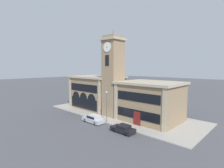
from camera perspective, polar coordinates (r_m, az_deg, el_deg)
The scene contains 8 objects.
ground_plane at distance 36.40m, azimuth -4.87°, elevation -11.79°, with size 300.00×300.00×0.00m, color #4C4C51.
sidewalk_kerb at distance 41.17m, azimuth 2.51°, elevation -9.61°, with size 36.89×13.99×0.15m.
clock_tower at distance 38.12m, azimuth 0.34°, elevation 2.53°, with size 4.31×4.31×18.72m.
town_hall_left_wing at distance 46.34m, azimuth -4.88°, elevation -2.61°, with size 13.04×9.76×8.50m.
town_hall_right_wing at distance 36.19m, azimuth 12.39°, elevation -5.49°, with size 12.02×9.76×7.92m.
parked_car_near at distance 34.97m, azimuth -6.15°, elevation -11.21°, with size 4.80×1.86×1.49m.
parked_car_mid at distance 29.91m, azimuth 3.64°, elevation -14.30°, with size 4.14×1.90×1.31m.
street_lamp at distance 33.93m, azimuth -1.74°, elevation -5.92°, with size 0.36×0.36×6.05m.
Camera 1 is at (25.97, -23.09, 10.84)m, focal length 28.00 mm.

